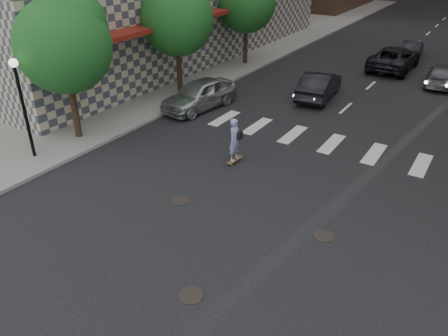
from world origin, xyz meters
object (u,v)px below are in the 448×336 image
object	(u,v)px
lamppost	(21,95)
skateboarder	(235,140)
tree_a	(66,41)
traffic_car_e	(412,49)
traffic_car_a	(319,85)
silver_sedan	(200,94)
traffic_car_c	(394,58)
traffic_car_b	(442,75)
tree_b	(179,15)

from	to	relation	value
lamppost	skateboarder	size ratio (longest dim) A/B	2.15
tree_a	traffic_car_e	distance (m)	27.37
lamppost	traffic_car_a	distance (m)	16.32
skateboarder	silver_sedan	bearing A→B (deg)	140.53
traffic_car_c	traffic_car_b	bearing A→B (deg)	148.98
tree_b	traffic_car_e	bearing A→B (deg)	59.76
traffic_car_b	traffic_car_e	xyz separation A→B (m)	(-3.25, 6.76, 0.00)
traffic_car_a	skateboarder	bearing A→B (deg)	84.22
skateboarder	traffic_car_c	world-z (taller)	skateboarder
traffic_car_a	traffic_car_b	world-z (taller)	traffic_car_a
traffic_car_a	tree_b	bearing A→B (deg)	20.07
lamppost	traffic_car_c	xyz separation A→B (m)	(9.72, 23.24, -2.11)
tree_a	traffic_car_c	xyz separation A→B (m)	(9.68, 20.60, -3.82)
silver_sedan	traffic_car_e	xyz separation A→B (m)	(7.55, 18.73, -0.18)
silver_sedan	traffic_car_a	size ratio (longest dim) A/B	1.03
tree_a	skateboarder	world-z (taller)	tree_a
tree_a	traffic_car_a	bearing A→B (deg)	57.49
traffic_car_e	traffic_car_c	bearing A→B (deg)	81.51
tree_b	traffic_car_e	world-z (taller)	tree_b
traffic_car_b	tree_b	bearing A→B (deg)	36.42
tree_a	traffic_car_c	world-z (taller)	tree_a
traffic_car_a	traffic_car_e	bearing A→B (deg)	-107.05
lamppost	silver_sedan	world-z (taller)	lamppost
traffic_car_e	traffic_car_a	bearing A→B (deg)	74.89
tree_a	tree_b	xyz separation A→B (m)	(0.00, 8.00, 0.00)
silver_sedan	traffic_car_a	xyz separation A→B (m)	(5.00, 5.28, -0.05)
tree_b	skateboarder	distance (m)	10.39
tree_a	silver_sedan	bearing A→B (deg)	69.09
traffic_car_a	traffic_car_b	xyz separation A→B (m)	(5.80, 6.70, -0.13)
lamppost	traffic_car_b	world-z (taller)	lamppost
traffic_car_a	traffic_car_c	distance (m)	9.18
tree_a	traffic_car_e	size ratio (longest dim) A/B	1.66
lamppost	traffic_car_a	xyz separation A→B (m)	(7.50, 14.34, -2.15)
lamppost	traffic_car_e	size ratio (longest dim) A/B	1.08
skateboarder	traffic_car_a	world-z (taller)	skateboarder
tree_a	skateboarder	distance (m)	8.56
lamppost	tree_b	xyz separation A→B (m)	(0.05, 10.64, 1.71)
silver_sedan	traffic_car_b	distance (m)	16.12
traffic_car_a	traffic_car_c	xyz separation A→B (m)	(2.22, 8.90, 0.04)
lamppost	silver_sedan	xyz separation A→B (m)	(2.50, 9.06, -2.10)
lamppost	skateboarder	distance (m)	9.01
tree_a	traffic_car_b	xyz separation A→B (m)	(13.25, 18.40, -4.00)
traffic_car_b	traffic_car_c	world-z (taller)	traffic_car_c
lamppost	traffic_car_e	distance (m)	29.64
tree_a	traffic_car_e	xyz separation A→B (m)	(10.00, 25.16, -3.99)
tree_a	tree_b	world-z (taller)	same
traffic_car_b	skateboarder	bearing A→B (deg)	69.30
traffic_car_c	traffic_car_e	world-z (taller)	traffic_car_c
skateboarder	traffic_car_b	bearing A→B (deg)	73.58
skateboarder	traffic_car_c	xyz separation A→B (m)	(2.13, 18.77, -0.22)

